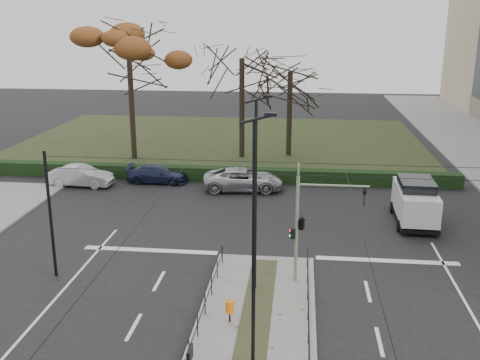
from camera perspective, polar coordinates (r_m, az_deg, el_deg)
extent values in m
plane|color=black|center=(23.88, 1.83, -12.88)|extent=(140.00, 140.00, 0.00)
cube|color=slate|center=(21.70, 1.29, -15.91)|extent=(4.40, 15.00, 0.14)
cube|color=#242E17|center=(54.59, -1.83, 3.98)|extent=(38.00, 26.00, 0.10)
cube|color=black|center=(41.64, -4.40, 0.69)|extent=(38.00, 1.00, 1.00)
cylinder|color=black|center=(27.39, -1.82, -7.52)|extent=(0.04, 0.04, 0.90)
cylinder|color=black|center=(27.16, 6.86, -7.85)|extent=(0.04, 0.04, 0.90)
cylinder|color=black|center=(21.36, -4.36, -13.49)|extent=(0.04, 13.20, 0.04)
cylinder|color=black|center=(21.07, 7.02, -14.04)|extent=(0.04, 13.20, 0.04)
cylinder|color=black|center=(26.81, -18.71, -3.41)|extent=(0.14, 0.14, 6.00)
cylinder|color=black|center=(22.71, 2.15, 0.59)|extent=(20.00, 0.02, 0.02)
cylinder|color=black|center=(24.64, 2.49, 1.84)|extent=(20.00, 0.02, 0.02)
cylinder|color=black|center=(20.47, -8.30, -1.91)|extent=(0.02, 34.00, 0.02)
cylinder|color=black|center=(19.94, 11.59, -2.58)|extent=(0.02, 34.00, 0.02)
cylinder|color=slate|center=(24.94, 5.77, -5.04)|extent=(0.15, 0.15, 4.93)
cylinder|color=slate|center=(24.31, 9.49, -0.55)|extent=(3.03, 0.09, 0.09)
imported|color=black|center=(24.56, 12.53, -1.70)|extent=(0.20, 0.21, 0.85)
imported|color=black|center=(24.80, 6.28, -4.24)|extent=(1.16, 1.88, 0.76)
cube|color=black|center=(25.01, 5.37, -5.43)|extent=(0.21, 0.15, 0.47)
sphere|color=#FF0C0C|center=(24.96, 5.16, -5.12)|extent=(0.10, 0.10, 0.10)
sphere|color=#0CE533|center=(25.05, 5.14, -5.67)|extent=(0.10, 0.10, 0.10)
cylinder|color=black|center=(22.56, -1.05, -13.71)|extent=(0.07, 0.07, 0.44)
cylinder|color=orange|center=(22.34, -1.05, -12.74)|extent=(0.35, 0.35, 0.48)
cube|color=black|center=(17.32, -5.12, -17.25)|extent=(0.10, 0.56, 0.43)
cube|color=silver|center=(17.33, -5.33, -17.23)|extent=(0.02, 0.49, 0.36)
cylinder|color=black|center=(18.15, 1.40, -7.20)|extent=(0.13, 0.13, 8.52)
cube|color=black|center=(16.86, 3.14, 6.66)|extent=(0.37, 0.15, 0.11)
cylinder|color=black|center=(23.58, 1.58, -1.89)|extent=(0.12, 0.12, 8.29)
cube|color=black|center=(22.59, 2.85, 8.49)|extent=(0.36, 0.15, 0.10)
imported|color=#A3A5AA|center=(41.49, -15.84, 0.40)|extent=(4.56, 1.77, 1.48)
imported|color=#1A213E|center=(41.26, -8.39, 0.61)|extent=(4.40, 1.80, 1.27)
imported|color=#A3A5AA|center=(39.01, 0.34, 0.07)|extent=(5.70, 2.99, 1.53)
cube|color=silver|center=(34.23, 17.35, -2.09)|extent=(2.22, 4.97, 1.59)
cube|color=black|center=(33.96, 17.49, -0.57)|extent=(1.98, 2.76, 0.74)
cube|color=black|center=(34.54, 17.22, -3.66)|extent=(2.26, 5.07, 0.18)
cylinder|color=black|center=(33.23, 19.39, -4.60)|extent=(0.24, 0.67, 0.66)
cylinder|color=black|center=(32.87, 15.86, -4.51)|extent=(0.24, 0.67, 0.66)
cylinder|color=black|center=(36.23, 18.45, -2.80)|extent=(0.24, 0.67, 0.66)
cylinder|color=black|center=(35.90, 15.21, -2.69)|extent=(0.24, 0.67, 0.66)
cylinder|color=black|center=(47.56, -10.97, 7.83)|extent=(0.44, 0.44, 9.63)
ellipsoid|color=#593214|center=(47.13, -11.29, 13.63)|extent=(9.19, 9.19, 6.05)
cylinder|color=black|center=(48.35, 5.03, 6.70)|extent=(0.44, 0.44, 7.13)
cylinder|color=black|center=(47.38, 0.19, 7.27)|extent=(0.44, 0.44, 8.29)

